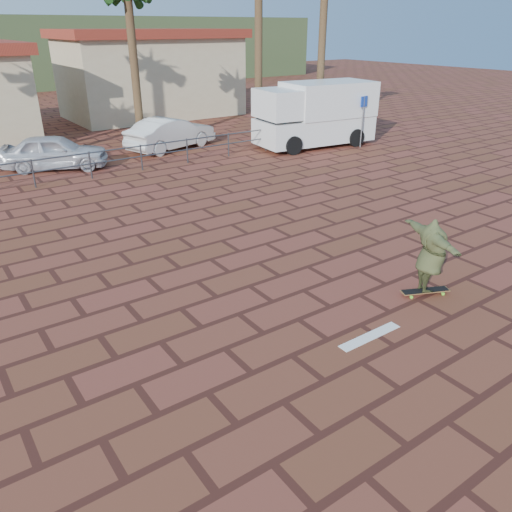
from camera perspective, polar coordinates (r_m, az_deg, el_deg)
The scene contains 10 objects.
ground at distance 9.73m, azimuth 4.86°, elevation -7.24°, with size 120.00×120.00×0.00m, color brown.
paint_stripe at distance 9.44m, azimuth 12.90°, elevation -8.93°, with size 1.40×0.22×0.01m, color white.
guardrail at distance 19.55m, azimuth -18.47°, elevation 10.33°, with size 24.06×0.06×1.00m.
building_east at distance 33.19m, azimuth -11.94°, elevation 19.79°, with size 10.60×6.60×5.00m.
longboard at distance 11.09m, azimuth 18.77°, elevation -3.81°, with size 1.04×0.63×0.10m.
skateboarder at distance 10.74m, azimuth 19.36°, elevation 0.03°, with size 1.96×0.53×1.60m, color #3F4525.
campervan at distance 24.08m, azimuth 6.84°, elevation 15.91°, with size 5.72×2.94×2.85m.
car_silver at distance 21.41m, azimuth -22.02°, elevation 10.97°, with size 1.59×3.95×1.35m, color silver.
car_white at distance 23.66m, azimuth -9.71°, elevation 13.66°, with size 1.51×4.33×1.43m, color silver.
street_sign at distance 24.07m, azimuth 12.14°, elevation 15.80°, with size 0.46×0.11×2.29m.
Camera 1 is at (-5.40, -6.25, 5.15)m, focal length 35.00 mm.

